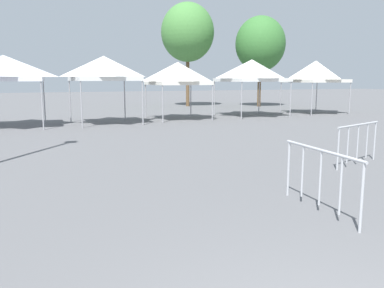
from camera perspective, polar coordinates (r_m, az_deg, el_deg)
canopy_tent_far_right at (r=20.43m, az=-25.14°, el=9.72°), size 3.55×3.55×3.29m
canopy_tent_right_of_center at (r=20.57m, az=-12.39°, el=10.44°), size 3.27×3.27×3.34m
canopy_tent_behind_left at (r=22.37m, az=-2.03°, el=9.98°), size 3.08×3.08×3.13m
canopy_tent_behind_center at (r=24.56m, az=8.49°, el=10.28°), size 3.55×3.55×3.36m
canopy_tent_left_of_center at (r=27.43m, az=17.15°, el=9.80°), size 3.33×3.33×3.38m
tree_behind_tents_center at (r=33.51m, az=9.69°, el=13.83°), size 3.98×3.98×7.19m
tree_behind_tents_left at (r=33.35m, az=-0.63°, el=15.57°), size 4.25×4.25×8.26m
crowd_barrier_mid_lot at (r=11.24m, az=22.54°, el=1.04°), size 2.00×0.74×1.08m
crowd_barrier_near_person at (r=7.01m, az=17.82°, el=-3.27°), size 0.22×2.10×1.08m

